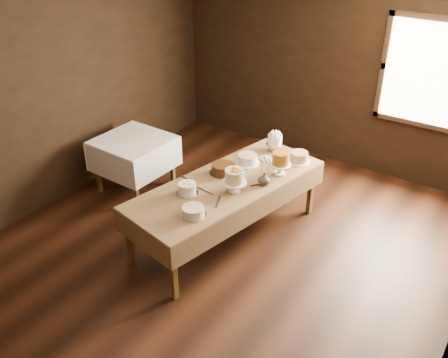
% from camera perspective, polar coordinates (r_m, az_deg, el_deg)
% --- Properties ---
extents(floor, '(5.00, 6.00, 0.01)m').
position_cam_1_polar(floor, '(5.79, -1.12, -8.99)').
color(floor, black).
rests_on(floor, ground).
extents(ceiling, '(5.00, 6.00, 0.01)m').
position_cam_1_polar(ceiling, '(4.57, -1.49, 19.37)').
color(ceiling, beige).
rests_on(ceiling, wall_back).
extents(wall_back, '(5.00, 0.02, 2.80)m').
position_cam_1_polar(wall_back, '(7.50, 12.34, 11.98)').
color(wall_back, black).
rests_on(wall_back, ground).
extents(wall_left, '(0.02, 6.00, 2.80)m').
position_cam_1_polar(wall_left, '(6.67, -19.33, 8.70)').
color(wall_left, black).
rests_on(wall_left, ground).
extents(window, '(1.10, 0.05, 1.30)m').
position_cam_1_polar(window, '(7.03, 22.22, 10.97)').
color(window, '#FFEABF').
rests_on(window, wall_back).
extents(display_table, '(1.41, 2.56, 0.75)m').
position_cam_1_polar(display_table, '(5.74, 0.32, -0.92)').
color(display_table, '#4C331B').
rests_on(display_table, ground).
extents(side_table, '(0.93, 0.93, 0.76)m').
position_cam_1_polar(side_table, '(6.85, -10.27, 3.79)').
color(side_table, '#4C331B').
rests_on(side_table, ground).
extents(cake_meringue, '(0.22, 0.22, 0.23)m').
position_cam_1_polar(cake_meringue, '(6.41, 5.77, 4.07)').
color(cake_meringue, silver).
rests_on(cake_meringue, display_table).
extents(cake_speckled, '(0.27, 0.27, 0.13)m').
position_cam_1_polar(cake_speckled, '(6.19, 8.50, 2.45)').
color(cake_speckled, white).
rests_on(cake_speckled, display_table).
extents(cake_lattice, '(0.34, 0.34, 0.11)m').
position_cam_1_polar(cake_lattice, '(6.09, 2.67, 2.18)').
color(cake_lattice, white).
rests_on(cake_lattice, display_table).
extents(cake_caramel, '(0.27, 0.27, 0.29)m').
position_cam_1_polar(cake_caramel, '(5.87, 6.40, 1.66)').
color(cake_caramel, white).
rests_on(cake_caramel, display_table).
extents(cake_chocolate, '(0.36, 0.36, 0.12)m').
position_cam_1_polar(cake_chocolate, '(5.87, -0.16, 1.14)').
color(cake_chocolate, silver).
rests_on(cake_chocolate, display_table).
extents(cake_flowers, '(0.29, 0.29, 0.28)m').
position_cam_1_polar(cake_flowers, '(5.49, 1.19, -0.31)').
color(cake_flowers, white).
rests_on(cake_flowers, display_table).
extents(cake_swirl, '(0.25, 0.25, 0.13)m').
position_cam_1_polar(cake_swirl, '(5.50, -4.20, -1.12)').
color(cake_swirl, silver).
rests_on(cake_swirl, display_table).
extents(cake_cream, '(0.32, 0.32, 0.10)m').
position_cam_1_polar(cake_cream, '(5.14, -3.53, -3.71)').
color(cake_cream, silver).
rests_on(cake_cream, display_table).
extents(cake_server_a, '(0.24, 0.06, 0.01)m').
position_cam_1_polar(cake_server_a, '(5.53, -1.80, -1.55)').
color(cake_server_a, silver).
rests_on(cake_server_a, display_table).
extents(cake_server_b, '(0.12, 0.23, 0.01)m').
position_cam_1_polar(cake_server_b, '(5.33, -0.78, -2.85)').
color(cake_server_b, silver).
rests_on(cake_server_b, display_table).
extents(cake_server_c, '(0.08, 0.24, 0.01)m').
position_cam_1_polar(cake_server_c, '(5.95, 1.95, 0.91)').
color(cake_server_c, silver).
rests_on(cake_server_c, display_table).
extents(cake_server_d, '(0.15, 0.21, 0.01)m').
position_cam_1_polar(cake_server_d, '(5.71, 4.51, -0.49)').
color(cake_server_d, silver).
rests_on(cake_server_d, display_table).
extents(cake_server_e, '(0.24, 0.08, 0.01)m').
position_cam_1_polar(cake_server_e, '(5.77, -3.97, -0.16)').
color(cake_server_e, silver).
rests_on(cake_server_e, display_table).
extents(flower_vase, '(0.17, 0.17, 0.14)m').
position_cam_1_polar(flower_vase, '(5.66, 4.56, 0.01)').
color(flower_vase, '#2D2823').
rests_on(flower_vase, display_table).
extents(flower_bouquet, '(0.14, 0.14, 0.20)m').
position_cam_1_polar(flower_bouquet, '(5.57, 4.64, 1.72)').
color(flower_bouquet, white).
rests_on(flower_bouquet, flower_vase).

